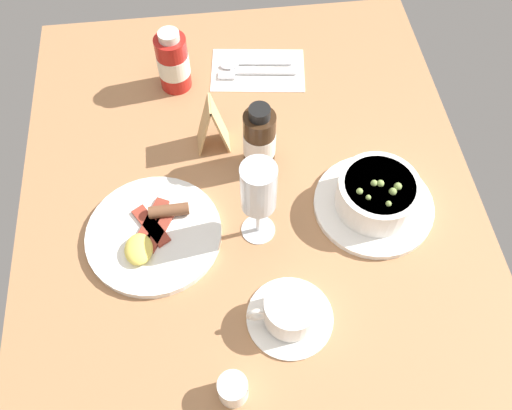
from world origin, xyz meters
The scene contains 10 objects.
ground_plane centered at (0.00, 0.00, -1.50)cm, with size 110.00×84.00×3.00cm, color #A8754C.
porridge_bowl centered at (-2.03, -21.91, 3.54)cm, with size 21.59×21.59×8.08cm.
cutlery_setting centered at (34.95, -4.97, 0.25)cm, with size 15.16×21.34×0.90cm.
coffee_cup centered at (-21.13, -3.61, 2.86)cm, with size 14.02×14.09×6.19cm.
creamer_jug centered at (-31.78, 6.37, 2.56)cm, with size 4.47×5.37×5.52cm.
wine_glass centered at (-4.28, -0.64, 12.53)cm, with size 5.98×5.98×18.19cm.
sauce_bottle_red centered at (32.85, 12.12, 6.24)cm, with size 6.52×6.52×13.70cm.
sauce_bottle_brown centered at (10.21, -2.61, 6.91)cm, with size 5.96×5.96×15.31cm.
breakfast_plate centered at (-3.45, 17.67, 0.94)cm, with size 23.69×23.69×3.70cm.
menu_card centered at (15.97, 5.64, 5.78)cm, with size 5.10×6.24×11.67cm.
Camera 1 is at (-51.77, 5.48, 84.51)cm, focal length 38.50 mm.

